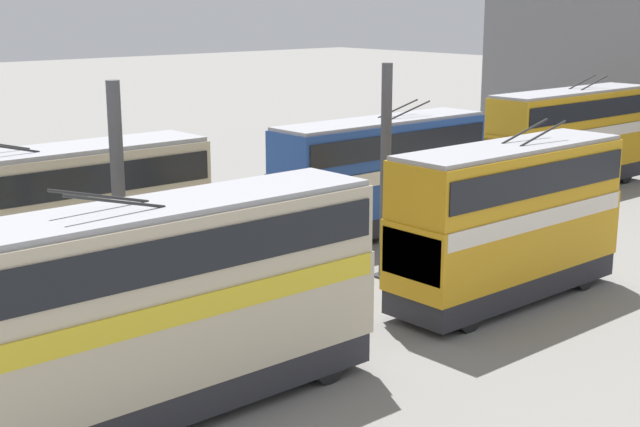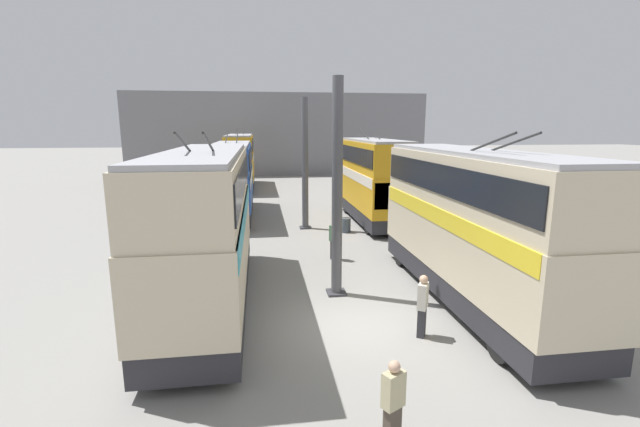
{
  "view_description": "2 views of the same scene",
  "coord_description": "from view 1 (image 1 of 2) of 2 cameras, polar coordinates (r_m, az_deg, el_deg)",
  "views": [
    {
      "loc": [
        -8.65,
        -21.2,
        9.48
      ],
      "look_at": [
        9.06,
        -0.86,
        3.04
      ],
      "focal_mm": 50.0,
      "sensor_mm": 36.0,
      "label": 1
    },
    {
      "loc": [
        -11.55,
        2.62,
        5.85
      ],
      "look_at": [
        10.01,
        -0.47,
        1.42
      ],
      "focal_mm": 24.0,
      "sensor_mm": 36.0,
      "label": 2
    }
  ],
  "objects": [
    {
      "name": "person_aisle_midway",
      "position": [
        26.99,
        -4.33,
        -5.02
      ],
      "size": [
        0.48,
        0.43,
        1.79
      ],
      "rotation": [
        0.0,
        0.0,
        5.3
      ],
      "color": "#2D2D33",
      "rests_on": "ground_plane"
    },
    {
      "name": "bus_left_far",
      "position": [
        28.95,
        11.96,
        0.0
      ],
      "size": [
        9.01,
        2.54,
        5.72
      ],
      "color": "black",
      "rests_on": "ground_plane"
    },
    {
      "name": "bus_left_near",
      "position": [
        20.68,
        -9.71,
        -5.28
      ],
      "size": [
        10.76,
        2.54,
        5.73
      ],
      "color": "black",
      "rests_on": "ground_plane"
    },
    {
      "name": "ground_plane",
      "position": [
        24.78,
        -17.64,
        -9.73
      ],
      "size": [
        240.0,
        240.0,
        0.0
      ],
      "primitive_type": "plane",
      "color": "gray"
    },
    {
      "name": "bus_right_near",
      "position": [
        28.62,
        -17.15,
        -0.42
      ],
      "size": [
        10.77,
        2.54,
        5.73
      ],
      "color": "black",
      "rests_on": "ground_plane"
    },
    {
      "name": "bus_right_far",
      "position": [
        47.21,
        15.7,
        4.96
      ],
      "size": [
        10.89,
        2.54,
        5.74
      ],
      "color": "black",
      "rests_on": "ground_plane"
    },
    {
      "name": "support_column_near",
      "position": [
        24.72,
        -12.67,
        -0.63
      ],
      "size": [
        0.66,
        0.66,
        7.48
      ],
      "color": "#4C4C51",
      "rests_on": "ground_plane"
    },
    {
      "name": "oil_drum",
      "position": [
        29.18,
        5.27,
        -4.74
      ],
      "size": [
        0.59,
        0.59,
        0.81
      ],
      "color": "#424C56",
      "rests_on": "ground_plane"
    },
    {
      "name": "support_column_far",
      "position": [
        30.72,
        4.21,
        2.39
      ],
      "size": [
        0.66,
        0.66,
        7.48
      ],
      "color": "#4C4C51",
      "rests_on": "ground_plane"
    },
    {
      "name": "person_by_left_row",
      "position": [
        22.56,
        -17.93,
        -9.4
      ],
      "size": [
        0.48,
        0.43,
        1.83
      ],
      "rotation": [
        0.0,
        0.0,
        1.01
      ],
      "color": "#2D2D33",
      "rests_on": "ground_plane"
    },
    {
      "name": "bus_right_mid",
      "position": [
        36.81,
        3.94,
        2.86
      ],
      "size": [
        10.24,
        2.54,
        5.43
      ],
      "color": "black",
      "rests_on": "ground_plane"
    }
  ]
}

